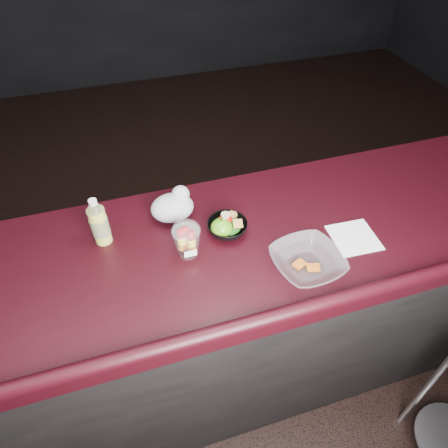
{
  "coord_description": "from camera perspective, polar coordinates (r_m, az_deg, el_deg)",
  "views": [
    {
      "loc": [
        -0.22,
        -0.64,
        2.07
      ],
      "look_at": [
        0.07,
        0.31,
        1.1
      ],
      "focal_mm": 32.0,
      "sensor_mm": 36.0,
      "label": 1
    }
  ],
  "objects": [
    {
      "name": "takeout_bowl",
      "position": [
        1.36,
        11.79,
        -5.35
      ],
      "size": [
        0.26,
        0.26,
        0.06
      ],
      "rotation": [
        0.0,
        0.0,
        0.12
      ],
      "color": "silver",
      "rests_on": "counter"
    },
    {
      "name": "snack_bowl",
      "position": [
        1.45,
        0.43,
        -0.36
      ],
      "size": [
        0.15,
        0.15,
        0.08
      ],
      "rotation": [
        0.0,
        0.0,
        0.02
      ],
      "color": "black",
      "rests_on": "counter"
    },
    {
      "name": "green_apple",
      "position": [
        1.43,
        -0.36,
        -0.61
      ],
      "size": [
        0.08,
        0.08,
        0.08
      ],
      "color": "#4F8C10",
      "rests_on": "counter"
    },
    {
      "name": "fruit_cup",
      "position": [
        1.35,
        -5.34,
        -2.13
      ],
      "size": [
        0.1,
        0.1,
        0.14
      ],
      "color": "white",
      "rests_on": "counter"
    },
    {
      "name": "room_shell",
      "position": [
        0.71,
        2.08,
        25.02
      ],
      "size": [
        8.0,
        8.0,
        8.0
      ],
      "color": "black",
      "rests_on": "ground"
    },
    {
      "name": "counter",
      "position": [
        1.83,
        -2.11,
        -14.0
      ],
      "size": [
        4.06,
        0.71,
        1.02
      ],
      "color": "black",
      "rests_on": "ground"
    },
    {
      "name": "lemonade_bottle",
      "position": [
        1.45,
        -17.36,
        -0.06
      ],
      "size": [
        0.06,
        0.06,
        0.19
      ],
      "color": "yellow",
      "rests_on": "counter"
    },
    {
      "name": "plastic_bag",
      "position": [
        1.51,
        -7.24,
        2.59
      ],
      "size": [
        0.16,
        0.13,
        0.12
      ],
      "color": "silver",
      "rests_on": "counter"
    },
    {
      "name": "ground",
      "position": [
        2.17,
        0.7,
        -27.66
      ],
      "size": [
        8.0,
        8.0,
        0.0
      ],
      "primitive_type": "plane",
      "color": "black",
      "rests_on": "ground"
    },
    {
      "name": "paper_napkin",
      "position": [
        1.52,
        18.06,
        -1.85
      ],
      "size": [
        0.17,
        0.17,
        0.0
      ],
      "primitive_type": "cube",
      "rotation": [
        0.0,
        0.0,
        -0.05
      ],
      "color": "white",
      "rests_on": "counter"
    }
  ]
}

